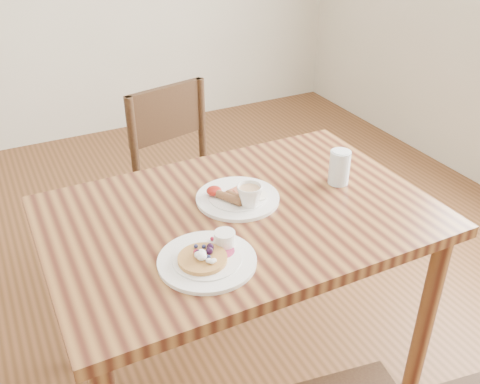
{
  "coord_description": "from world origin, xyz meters",
  "views": [
    {
      "loc": [
        -0.64,
        -1.25,
        1.65
      ],
      "look_at": [
        0.0,
        0.0,
        0.82
      ],
      "focal_mm": 40.0,
      "sensor_mm": 36.0,
      "label": 1
    }
  ],
  "objects": [
    {
      "name": "breakfast_plate",
      "position": [
        0.02,
        0.06,
        0.76
      ],
      "size": [
        0.27,
        0.27,
        0.04
      ],
      "color": "white",
      "rests_on": "dining_table"
    },
    {
      "name": "dining_table",
      "position": [
        0.0,
        0.0,
        0.65
      ],
      "size": [
        1.2,
        0.8,
        0.75
      ],
      "color": "brown",
      "rests_on": "ground"
    },
    {
      "name": "pancake_plate",
      "position": [
        -0.19,
        -0.19,
        0.76
      ],
      "size": [
        0.27,
        0.27,
        0.06
      ],
      "color": "white",
      "rests_on": "dining_table"
    },
    {
      "name": "chair_far",
      "position": [
        0.09,
        0.71,
        0.49
      ],
      "size": [
        0.5,
        0.5,
        0.88
      ],
      "rotation": [
        0.0,
        0.0,
        3.37
      ],
      "color": "#3C2A15",
      "rests_on": "ground"
    },
    {
      "name": "ground",
      "position": [
        0.0,
        0.0,
        0.0
      ],
      "size": [
        5.0,
        5.0,
        0.0
      ],
      "primitive_type": "plane",
      "color": "#513017",
      "rests_on": "ground"
    },
    {
      "name": "teacup_saucer",
      "position": [
        0.03,
        0.0,
        0.79
      ],
      "size": [
        0.14,
        0.14,
        0.08
      ],
      "color": "white",
      "rests_on": "dining_table"
    },
    {
      "name": "water_glass",
      "position": [
        0.38,
        0.01,
        0.81
      ],
      "size": [
        0.07,
        0.07,
        0.12
      ],
      "primitive_type": "cylinder",
      "color": "silver",
      "rests_on": "dining_table"
    }
  ]
}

